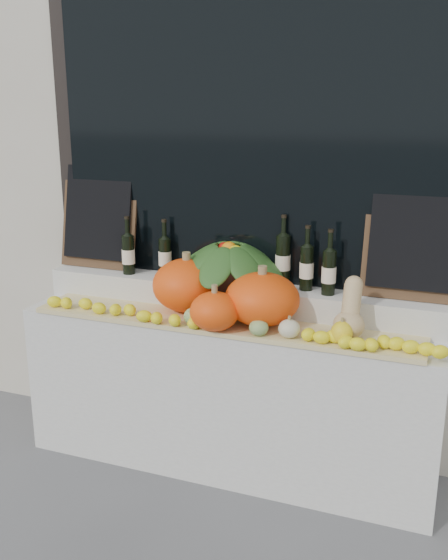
# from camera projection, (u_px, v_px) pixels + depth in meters

# --- Properties ---
(storefront_facade) EXTENTS (7.00, 0.94, 4.50)m
(storefront_facade) POSITION_uv_depth(u_px,v_px,m) (271.00, 62.00, 3.67)
(storefront_facade) COLOR beige
(storefront_facade) RESTS_ON ground
(display_sill) EXTENTS (2.30, 0.55, 0.88)m
(display_sill) POSITION_uv_depth(u_px,v_px,m) (229.00, 392.00, 3.52)
(display_sill) COLOR silver
(display_sill) RESTS_ON ground
(rear_tier) EXTENTS (2.30, 0.25, 0.16)m
(rear_tier) POSITION_uv_depth(u_px,v_px,m) (238.00, 297.00, 3.51)
(rear_tier) COLOR silver
(rear_tier) RESTS_ON display_sill
(straw_bedding) EXTENTS (2.10, 0.32, 0.02)m
(straw_bedding) POSITION_uv_depth(u_px,v_px,m) (221.00, 324.00, 3.29)
(straw_bedding) COLOR tan
(straw_bedding) RESTS_ON display_sill
(pumpkin_left) EXTENTS (0.43, 0.43, 0.29)m
(pumpkin_left) POSITION_uv_depth(u_px,v_px,m) (187.00, 285.00, 3.42)
(pumpkin_left) COLOR #FF510D
(pumpkin_left) RESTS_ON straw_bedding
(pumpkin_right) EXTENTS (0.51, 0.51, 0.27)m
(pumpkin_right) POSITION_uv_depth(u_px,v_px,m) (262.00, 299.00, 3.21)
(pumpkin_right) COLOR #FF510D
(pumpkin_right) RESTS_ON straw_bedding
(pumpkin_center) EXTENTS (0.30, 0.30, 0.20)m
(pumpkin_center) POSITION_uv_depth(u_px,v_px,m) (215.00, 311.00, 3.14)
(pumpkin_center) COLOR #FF510D
(pumpkin_center) RESTS_ON straw_bedding
(butternut_squash) EXTENTS (0.15, 0.21, 0.29)m
(butternut_squash) POSITION_uv_depth(u_px,v_px,m) (350.00, 313.00, 3.04)
(butternut_squash) COLOR tan
(butternut_squash) RESTS_ON straw_bedding
(decorative_gourds) EXTENTS (0.87, 0.14, 0.14)m
(decorative_gourds) POSITION_uv_depth(u_px,v_px,m) (251.00, 324.00, 3.11)
(decorative_gourds) COLOR #2E691F
(decorative_gourds) RESTS_ON straw_bedding
(lemon_heap) EXTENTS (2.20, 0.16, 0.06)m
(lemon_heap) POSITION_uv_depth(u_px,v_px,m) (213.00, 323.00, 3.17)
(lemon_heap) COLOR #FFF11A
(lemon_heap) RESTS_ON straw_bedding
(produce_bowl) EXTENTS (0.67, 0.67, 0.25)m
(produce_bowl) POSITION_uv_depth(u_px,v_px,m) (229.00, 262.00, 3.46)
(produce_bowl) COLOR black
(produce_bowl) RESTS_ON rear_tier
(wine_bottle_far_left) EXTENTS (0.08, 0.08, 0.34)m
(wine_bottle_far_left) POSITION_uv_depth(u_px,v_px,m) (128.00, 254.00, 3.66)
(wine_bottle_far_left) COLOR black
(wine_bottle_far_left) RESTS_ON rear_tier
(wine_bottle_near_left) EXTENTS (0.08, 0.08, 0.33)m
(wine_bottle_near_left) POSITION_uv_depth(u_px,v_px,m) (165.00, 256.00, 3.65)
(wine_bottle_near_left) COLOR black
(wine_bottle_near_left) RESTS_ON rear_tier
(wine_bottle_tall) EXTENTS (0.08, 0.08, 0.39)m
(wine_bottle_tall) POSITION_uv_depth(u_px,v_px,m) (283.00, 260.00, 3.43)
(wine_bottle_tall) COLOR black
(wine_bottle_tall) RESTS_ON rear_tier
(wine_bottle_near_right) EXTENTS (0.08, 0.08, 0.35)m
(wine_bottle_near_right) POSITION_uv_depth(u_px,v_px,m) (307.00, 267.00, 3.34)
(wine_bottle_near_right) COLOR black
(wine_bottle_near_right) RESTS_ON rear_tier
(wine_bottle_far_right) EXTENTS (0.08, 0.08, 0.35)m
(wine_bottle_far_right) POSITION_uv_depth(u_px,v_px,m) (329.00, 272.00, 3.26)
(wine_bottle_far_right) COLOR black
(wine_bottle_far_right) RESTS_ON rear_tier
(chalkboard_left) EXTENTS (0.50, 0.15, 0.61)m
(chalkboard_left) POSITION_uv_depth(u_px,v_px,m) (99.00, 215.00, 3.77)
(chalkboard_left) COLOR #4C331E
(chalkboard_left) RESTS_ON rear_tier
(chalkboard_right) EXTENTS (0.50, 0.15, 0.61)m
(chalkboard_right) POSITION_uv_depth(u_px,v_px,m) (414.00, 237.00, 3.15)
(chalkboard_right) COLOR #4C331E
(chalkboard_right) RESTS_ON rear_tier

